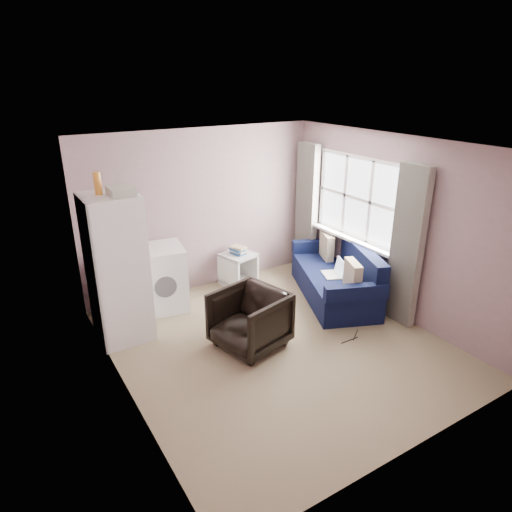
% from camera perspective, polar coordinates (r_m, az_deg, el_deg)
% --- Properties ---
extents(room, '(3.84, 4.24, 2.54)m').
position_cam_1_polar(room, '(5.39, 3.03, 0.44)').
color(room, '#837155').
rests_on(room, ground).
extents(armchair, '(0.92, 0.95, 0.82)m').
position_cam_1_polar(armchair, '(5.70, -0.80, -7.64)').
color(armchair, black).
rests_on(armchair, ground).
extents(fridge, '(0.68, 0.66, 2.17)m').
position_cam_1_polar(fridge, '(5.92, -16.96, -1.48)').
color(fridge, white).
rests_on(fridge, ground).
extents(washing_machine, '(0.77, 0.77, 0.94)m').
position_cam_1_polar(washing_machine, '(6.73, -11.78, -2.55)').
color(washing_machine, white).
rests_on(washing_machine, ground).
extents(side_table, '(0.59, 0.59, 0.65)m').
position_cam_1_polar(side_table, '(7.41, -2.24, -1.31)').
color(side_table, '#BABAB6').
rests_on(side_table, ground).
extents(sofa, '(1.54, 2.12, 0.86)m').
position_cam_1_polar(sofa, '(7.08, 10.20, -2.71)').
color(sofa, black).
rests_on(sofa, ground).
extents(window_dressing, '(0.17, 2.62, 2.18)m').
position_cam_1_polar(window_dressing, '(7.01, 11.76, 3.84)').
color(window_dressing, white).
rests_on(window_dressing, ground).
extents(floor_cables, '(0.42, 0.17, 0.01)m').
position_cam_1_polar(floor_cables, '(6.19, 11.99, -9.92)').
color(floor_cables, black).
rests_on(floor_cables, ground).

